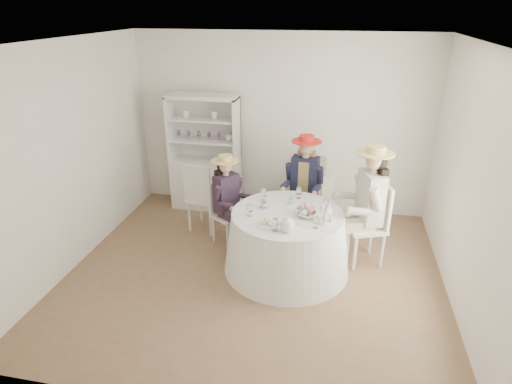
# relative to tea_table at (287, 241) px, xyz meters

# --- Properties ---
(ground) EXTENTS (4.50, 4.50, 0.00)m
(ground) POSITION_rel_tea_table_xyz_m (-0.37, -0.19, -0.38)
(ground) COLOR brown
(ground) RESTS_ON ground
(ceiling) EXTENTS (4.50, 4.50, 0.00)m
(ceiling) POSITION_rel_tea_table_xyz_m (-0.37, -0.19, 2.32)
(ceiling) COLOR white
(ceiling) RESTS_ON wall_back
(wall_back) EXTENTS (4.50, 0.00, 4.50)m
(wall_back) POSITION_rel_tea_table_xyz_m (-0.37, 1.81, 0.97)
(wall_back) COLOR white
(wall_back) RESTS_ON ground
(wall_front) EXTENTS (4.50, 0.00, 4.50)m
(wall_front) POSITION_rel_tea_table_xyz_m (-0.37, -2.19, 0.97)
(wall_front) COLOR white
(wall_front) RESTS_ON ground
(wall_left) EXTENTS (0.00, 4.50, 4.50)m
(wall_left) POSITION_rel_tea_table_xyz_m (-2.62, -0.19, 0.97)
(wall_left) COLOR white
(wall_left) RESTS_ON ground
(wall_right) EXTENTS (0.00, 4.50, 4.50)m
(wall_right) POSITION_rel_tea_table_xyz_m (1.88, -0.19, 0.97)
(wall_right) COLOR white
(wall_right) RESTS_ON ground
(tea_table) EXTENTS (1.54, 1.54, 0.77)m
(tea_table) POSITION_rel_tea_table_xyz_m (0.00, 0.00, 0.00)
(tea_table) COLOR white
(tea_table) RESTS_ON ground
(hutch) EXTENTS (1.18, 0.67, 1.82)m
(hutch) POSITION_rel_tea_table_xyz_m (-1.50, 1.54, 0.26)
(hutch) COLOR silver
(hutch) RESTS_ON ground
(side_table) EXTENTS (0.56, 0.56, 0.67)m
(side_table) POSITION_rel_tea_table_xyz_m (0.23, 1.56, -0.05)
(side_table) COLOR silver
(side_table) RESTS_ON ground
(hatbox) EXTENTS (0.33, 0.33, 0.27)m
(hatbox) POSITION_rel_tea_table_xyz_m (0.23, 1.56, 0.42)
(hatbox) COLOR black
(hatbox) RESTS_ON side_table
(guest_left) EXTENTS (0.54, 0.51, 1.26)m
(guest_left) POSITION_rel_tea_table_xyz_m (-0.87, 0.49, 0.33)
(guest_left) COLOR silver
(guest_left) RESTS_ON ground
(guest_mid) EXTENTS (0.53, 0.55, 1.44)m
(guest_mid) POSITION_rel_tea_table_xyz_m (0.10, 0.99, 0.43)
(guest_mid) COLOR silver
(guest_mid) RESTS_ON ground
(guest_right) EXTENTS (0.64, 0.59, 1.55)m
(guest_right) POSITION_rel_tea_table_xyz_m (0.93, 0.35, 0.49)
(guest_right) COLOR silver
(guest_right) RESTS_ON ground
(spare_chair) EXTENTS (0.51, 0.51, 1.04)m
(spare_chair) POSITION_rel_tea_table_xyz_m (-1.31, 0.73, 0.18)
(spare_chair) COLOR silver
(spare_chair) RESTS_ON ground
(teacup_a) EXTENTS (0.09, 0.09, 0.07)m
(teacup_a) POSITION_rel_tea_table_xyz_m (-0.30, 0.08, 0.42)
(teacup_a) COLOR white
(teacup_a) RESTS_ON tea_table
(teacup_b) EXTENTS (0.08, 0.08, 0.06)m
(teacup_b) POSITION_rel_tea_table_xyz_m (-0.00, 0.27, 0.42)
(teacup_b) COLOR white
(teacup_b) RESTS_ON tea_table
(teacup_c) EXTENTS (0.11, 0.11, 0.07)m
(teacup_c) POSITION_rel_tea_table_xyz_m (0.26, 0.07, 0.42)
(teacup_c) COLOR white
(teacup_c) RESTS_ON tea_table
(flower_bowl) EXTENTS (0.30, 0.30, 0.06)m
(flower_bowl) POSITION_rel_tea_table_xyz_m (0.22, -0.05, 0.42)
(flower_bowl) COLOR white
(flower_bowl) RESTS_ON tea_table
(flower_arrangement) EXTENTS (0.18, 0.18, 0.07)m
(flower_arrangement) POSITION_rel_tea_table_xyz_m (0.21, -0.01, 0.48)
(flower_arrangement) COLOR #DD6E7A
(flower_arrangement) RESTS_ON tea_table
(table_teapot) EXTENTS (0.23, 0.17, 0.18)m
(table_teapot) POSITION_rel_tea_table_xyz_m (0.05, -0.44, 0.46)
(table_teapot) COLOR white
(table_teapot) RESTS_ON tea_table
(sandwich_plate) EXTENTS (0.27, 0.27, 0.06)m
(sandwich_plate) POSITION_rel_tea_table_xyz_m (-0.18, -0.32, 0.40)
(sandwich_plate) COLOR white
(sandwich_plate) RESTS_ON tea_table
(cupcake_stand) EXTENTS (0.21, 0.21, 0.20)m
(cupcake_stand) POSITION_rel_tea_table_xyz_m (0.44, -0.13, 0.46)
(cupcake_stand) COLOR white
(cupcake_stand) RESTS_ON tea_table
(stemware_set) EXTENTS (0.94, 0.98, 0.15)m
(stemware_set) POSITION_rel_tea_table_xyz_m (-0.00, 0.00, 0.46)
(stemware_set) COLOR white
(stemware_set) RESTS_ON tea_table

